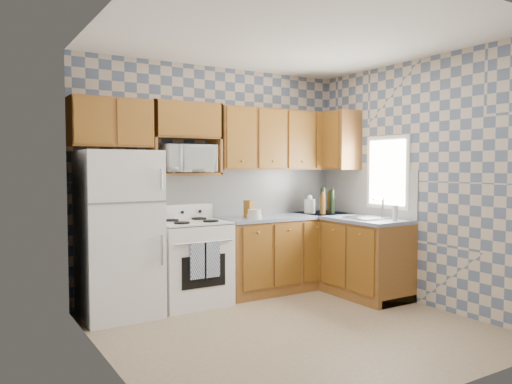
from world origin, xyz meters
TOP-DOWN VIEW (x-y plane):
  - floor at (0.00, 0.00)m, footprint 3.40×3.40m
  - back_wall at (0.00, 1.60)m, footprint 3.40×0.02m
  - right_wall at (1.70, 0.00)m, footprint 0.02×3.20m
  - backsplash_back at (0.40, 1.59)m, footprint 2.60×0.02m
  - backsplash_right at (1.69, 0.80)m, footprint 0.02×1.60m
  - refrigerator at (-1.27, 1.25)m, footprint 0.75×0.70m
  - stove_body at (-0.47, 1.28)m, footprint 0.76×0.65m
  - cooktop at (-0.47, 1.28)m, footprint 0.76×0.65m
  - backguard at (-0.47, 1.55)m, footprint 0.76×0.08m
  - dish_towel_left at (-0.54, 0.93)m, footprint 0.18×0.02m
  - dish_towel_right at (-0.38, 0.93)m, footprint 0.18×0.02m
  - base_cabinets_back at (0.82, 1.30)m, footprint 1.75×0.60m
  - base_cabinets_right at (1.40, 0.80)m, footprint 0.60×1.60m
  - countertop_back at (0.82, 1.30)m, footprint 1.77×0.63m
  - countertop_right at (1.40, 0.80)m, footprint 0.63×1.60m
  - upper_cabinets_back at (0.82, 1.44)m, footprint 1.75×0.33m
  - upper_cabinets_fridge at (-1.29, 1.44)m, footprint 0.82×0.33m
  - upper_cabinets_right at (1.53, 1.25)m, footprint 0.33×0.70m
  - microwave_shelf at (-0.47, 1.44)m, footprint 0.80×0.33m
  - microwave at (-0.45, 1.39)m, footprint 0.57×0.38m
  - sink at (1.40, 0.45)m, footprint 0.48×0.40m
  - window at (1.69, 0.45)m, footprint 0.02×0.66m
  - bottle_0 at (1.34, 1.21)m, footprint 0.07×0.07m
  - bottle_1 at (1.44, 1.15)m, footprint 0.07×0.07m
  - bottle_2 at (1.49, 1.25)m, footprint 0.07×0.07m
  - bottle_3 at (1.27, 1.13)m, footprint 0.07×0.07m
  - knife_block at (0.27, 1.27)m, footprint 0.12×0.12m
  - electric_kettle at (1.22, 1.33)m, footprint 0.14×0.14m
  - food_containers at (0.24, 1.09)m, footprint 0.17×0.17m
  - soap_bottle at (1.49, 0.14)m, footprint 0.06×0.06m

SIDE VIEW (x-z plane):
  - floor at x=0.00m, z-range 0.00..0.00m
  - base_cabinets_back at x=0.82m, z-range 0.00..0.88m
  - base_cabinets_right at x=1.40m, z-range 0.00..0.88m
  - stove_body at x=-0.47m, z-range 0.00..0.90m
  - dish_towel_left at x=-0.54m, z-range 0.35..0.73m
  - dish_towel_right at x=-0.38m, z-range 0.35..0.73m
  - refrigerator at x=-1.27m, z-range 0.00..1.68m
  - countertop_back at x=0.82m, z-range 0.88..0.92m
  - countertop_right at x=1.40m, z-range 0.88..0.92m
  - cooktop at x=-0.47m, z-range 0.89..0.92m
  - sink at x=1.40m, z-range 0.91..0.94m
  - food_containers at x=0.24m, z-range 0.92..1.03m
  - backguard at x=-0.47m, z-range 0.92..1.08m
  - soap_bottle at x=1.49m, z-range 0.92..1.09m
  - electric_kettle at x=1.22m, z-range 0.92..1.10m
  - knife_block at x=0.27m, z-range 0.92..1.12m
  - bottle_3 at x=1.27m, z-range 0.92..1.18m
  - bottle_2 at x=1.49m, z-range 0.92..1.20m
  - bottle_1 at x=1.44m, z-range 0.92..1.22m
  - bottle_0 at x=1.34m, z-range 0.92..1.24m
  - backsplash_back at x=0.40m, z-range 0.92..1.48m
  - backsplash_right at x=1.69m, z-range 0.92..1.48m
  - back_wall at x=0.00m, z-range 0.00..2.70m
  - right_wall at x=1.70m, z-range 0.00..2.70m
  - microwave_shelf at x=-0.47m, z-range 1.42..1.45m
  - window at x=1.69m, z-range 1.02..1.88m
  - microwave at x=-0.45m, z-range 1.45..1.76m
  - upper_cabinets_back at x=0.82m, z-range 1.48..2.22m
  - upper_cabinets_right at x=1.53m, z-range 1.48..2.22m
  - upper_cabinets_fridge at x=-1.29m, z-range 1.72..2.22m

